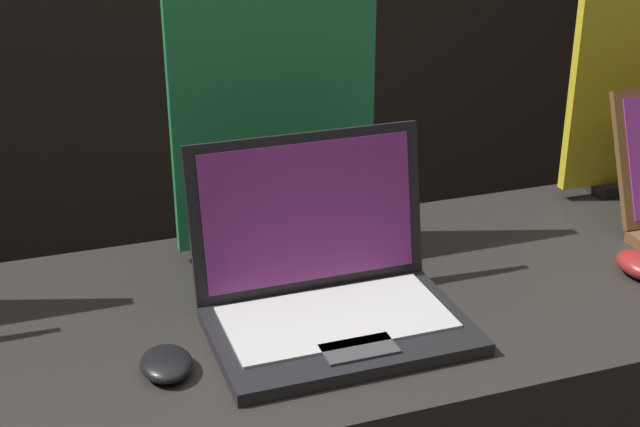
% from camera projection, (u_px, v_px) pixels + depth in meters
% --- Properties ---
extents(laptop_middle, '(0.37, 0.29, 0.26)m').
position_uv_depth(laptop_middle, '(330.00, 282.00, 1.32)').
color(laptop_middle, black).
rests_on(laptop_middle, display_counter).
extents(mouse_middle, '(0.07, 0.09, 0.03)m').
position_uv_depth(mouse_middle, '(166.00, 364.00, 1.20)').
color(mouse_middle, black).
rests_on(mouse_middle, display_counter).
extents(promo_stand_middle, '(0.35, 0.07, 0.49)m').
position_uv_depth(promo_stand_middle, '(277.00, 119.00, 1.47)').
color(promo_stand_middle, black).
rests_on(promo_stand_middle, display_counter).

